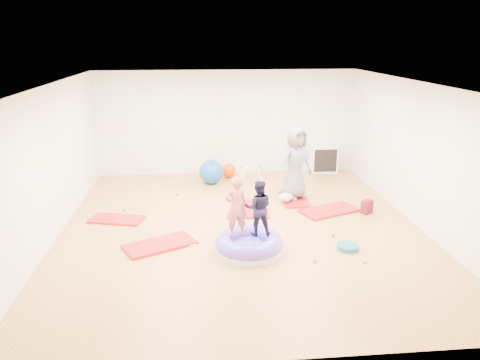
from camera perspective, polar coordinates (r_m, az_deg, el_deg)
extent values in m
cube|color=tan|center=(9.30, 0.18, -5.85)|extent=(7.00, 8.00, 0.01)
cube|color=silver|center=(8.61, 0.20, 11.59)|extent=(7.00, 8.00, 0.01)
cube|color=beige|center=(12.75, -1.61, 7.00)|extent=(7.00, 0.01, 2.80)
cube|color=beige|center=(5.11, 4.69, -8.68)|extent=(7.00, 0.01, 2.80)
cube|color=beige|center=(9.20, -22.07, 1.82)|extent=(0.01, 8.00, 2.80)
cube|color=beige|center=(9.83, 20.97, 2.85)|extent=(0.01, 8.00, 2.80)
cube|color=#B51C32|center=(8.64, -9.77, -7.78)|extent=(1.40, 1.13, 0.05)
cube|color=#B51C32|center=(9.99, -14.79, -4.65)|extent=(1.18, 0.80, 0.04)
cube|color=#B51C32|center=(10.24, 1.86, -3.52)|extent=(0.68, 1.18, 0.05)
cube|color=#B51C32|center=(10.31, 10.84, -3.68)|extent=(1.40, 1.06, 0.05)
cube|color=#B51C32|center=(10.91, 6.66, -2.32)|extent=(0.61, 1.17, 0.05)
cylinder|color=silver|center=(8.26, 1.08, -8.43)|extent=(1.14, 1.14, 0.13)
torus|color=#5B4CD1|center=(8.21, 1.09, -7.67)|extent=(1.18, 1.18, 0.31)
ellipsoid|color=#5B4CD1|center=(8.24, 1.08, -8.14)|extent=(0.63, 0.63, 0.28)
imported|color=#D35C60|center=(7.99, -0.48, -2.95)|extent=(0.44, 0.34, 1.09)
imported|color=black|center=(8.08, 2.26, -3.09)|extent=(0.52, 0.43, 0.99)
imported|color=slate|center=(10.72, 6.80, 2.10)|extent=(0.97, 0.87, 1.66)
ellipsoid|color=#BBDEFF|center=(10.65, 5.59, -2.10)|extent=(0.33, 0.21, 0.19)
sphere|color=#EDAE81|center=(10.50, 5.75, -2.25)|extent=(0.16, 0.16, 0.16)
sphere|color=#2E873B|center=(10.44, -13.93, -3.58)|extent=(0.07, 0.07, 0.07)
sphere|color=#144FAB|center=(11.06, 6.41, -2.00)|extent=(0.07, 0.07, 0.07)
sphere|color=#2E873B|center=(9.97, 1.84, -4.05)|extent=(0.07, 0.07, 0.07)
sphere|color=#144FAB|center=(9.04, 2.56, -6.34)|extent=(0.07, 0.07, 0.07)
sphere|color=yellow|center=(8.18, 14.94, -9.57)|extent=(0.07, 0.07, 0.07)
sphere|color=#2E873B|center=(11.07, 2.25, -1.89)|extent=(0.07, 0.07, 0.07)
sphere|color=#2E873B|center=(9.06, 11.33, -6.61)|extent=(0.07, 0.07, 0.07)
sphere|color=yellow|center=(8.88, -9.83, -7.04)|extent=(0.07, 0.07, 0.07)
sphere|color=red|center=(11.24, -7.73, -1.74)|extent=(0.07, 0.07, 0.07)
sphere|color=yellow|center=(8.05, 9.14, -9.61)|extent=(0.07, 0.07, 0.07)
sphere|color=#144FAB|center=(12.00, -3.51, 1.02)|extent=(0.63, 0.63, 0.63)
sphere|color=#FF3500|center=(12.55, -1.40, 1.18)|extent=(0.39, 0.39, 0.39)
cylinder|color=white|center=(11.77, 0.34, 0.40)|extent=(0.18, 0.18, 0.47)
cylinder|color=white|center=(12.15, 0.15, 0.93)|extent=(0.18, 0.18, 0.47)
cylinder|color=white|center=(11.82, 2.44, 0.45)|extent=(0.18, 0.18, 0.47)
cylinder|color=white|center=(12.20, 2.18, 0.98)|extent=(0.18, 0.18, 0.47)
cylinder|color=white|center=(11.93, 1.28, 1.64)|extent=(0.45, 0.03, 0.03)
sphere|color=red|center=(11.90, 0.20, 1.61)|extent=(0.05, 0.05, 0.05)
sphere|color=#144FAB|center=(11.96, 2.36, 1.66)|extent=(0.05, 0.05, 0.05)
cube|color=white|center=(13.23, 10.18, 2.52)|extent=(0.73, 0.36, 0.73)
cube|color=black|center=(13.07, 10.38, 2.33)|extent=(0.63, 0.02, 0.63)
cube|color=white|center=(13.18, 10.24, 2.46)|extent=(0.02, 0.25, 0.65)
cube|color=white|center=(13.18, 10.24, 2.46)|extent=(0.65, 0.25, 0.02)
cylinder|color=#1D6379|center=(8.61, 13.01, -7.95)|extent=(0.39, 0.39, 0.09)
cube|color=#A01837|center=(10.36, 15.22, -3.19)|extent=(0.29, 0.27, 0.29)
cylinder|color=yellow|center=(8.61, -5.90, -7.79)|extent=(0.18, 0.18, 0.03)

